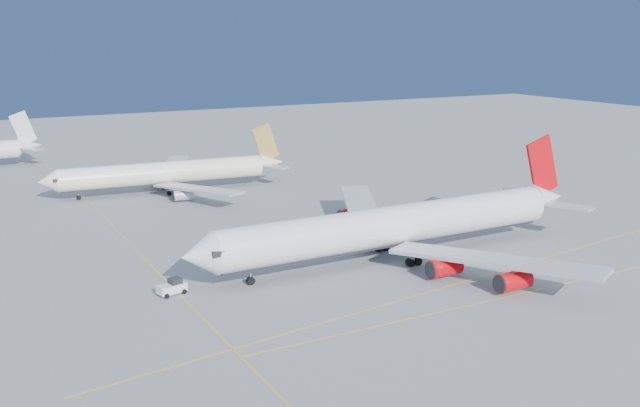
# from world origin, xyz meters

# --- Properties ---
(ground) EXTENTS (500.00, 500.00, 0.00)m
(ground) POSITION_xyz_m (0.00, 0.00, 0.00)
(ground) COLOR slate
(ground) RESTS_ON ground
(taxiway_lines) EXTENTS (118.86, 140.00, 0.02)m
(taxiway_lines) POSITION_xyz_m (-14.71, 6.34, 0.01)
(taxiway_lines) COLOR #E0B20C
(taxiway_lines) RESTS_ON ground
(airliner_virgin) EXTENTS (74.29, 66.89, 18.36)m
(airliner_virgin) POSITION_xyz_m (-2.60, 8.25, 5.54)
(airliner_virgin) COLOR white
(airliner_virgin) RESTS_ON ground
(airliner_etihad) EXTENTS (57.27, 52.75, 14.94)m
(airliner_etihad) POSITION_xyz_m (-21.16, 75.56, 4.55)
(airliner_etihad) COLOR #F3E8CF
(airliner_etihad) RESTS_ON ground
(pushback_tug) EXTENTS (4.34, 3.16, 2.25)m
(pushback_tug) POSITION_xyz_m (-40.78, 9.56, 1.04)
(pushback_tug) COLOR white
(pushback_tug) RESTS_ON ground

